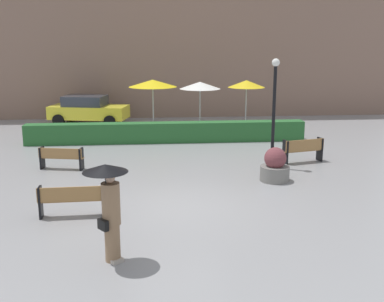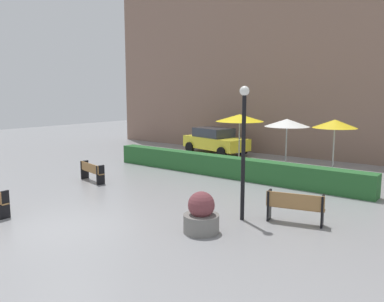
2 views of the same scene
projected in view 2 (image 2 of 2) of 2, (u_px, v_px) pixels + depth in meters
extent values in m
plane|color=gray|center=(64.00, 227.00, 10.98)|extent=(60.00, 60.00, 0.00)
cube|color=#9E7242|center=(93.00, 172.00, 16.55)|extent=(1.61, 0.58, 0.04)
cube|color=#9E7242|center=(89.00, 167.00, 16.43)|extent=(1.57, 0.37, 0.35)
cube|color=black|center=(85.00, 170.00, 17.10)|extent=(0.13, 0.36, 0.80)
cube|color=black|center=(100.00, 175.00, 15.99)|extent=(0.13, 0.36, 0.80)
cube|color=#9E7242|center=(295.00, 208.00, 11.28)|extent=(1.64, 0.65, 0.04)
cube|color=#9E7242|center=(295.00, 201.00, 11.11)|extent=(1.58, 0.43, 0.43)
cube|color=black|center=(269.00, 205.00, 11.57)|extent=(0.15, 0.37, 0.90)
cube|color=black|center=(323.00, 211.00, 10.97)|extent=(0.15, 0.37, 0.90)
cube|color=black|center=(4.00, 205.00, 11.68)|extent=(0.07, 0.33, 0.84)
cylinder|color=slate|center=(201.00, 223.00, 10.55)|extent=(0.96, 0.96, 0.50)
sphere|color=brown|center=(201.00, 205.00, 10.47)|extent=(0.72, 0.72, 0.72)
cylinder|color=black|center=(243.00, 159.00, 11.37)|extent=(0.12, 0.12, 3.65)
sphere|color=white|center=(245.00, 91.00, 11.08)|extent=(0.28, 0.28, 0.28)
cylinder|color=silver|center=(239.00, 143.00, 19.34)|extent=(0.06, 0.06, 2.50)
cone|color=yellow|center=(240.00, 118.00, 19.16)|extent=(2.34, 2.34, 0.35)
cylinder|color=silver|center=(286.00, 148.00, 18.15)|extent=(0.06, 0.06, 2.35)
cone|color=white|center=(287.00, 123.00, 17.98)|extent=(2.04, 2.04, 0.35)
cylinder|color=silver|center=(333.00, 153.00, 16.51)|extent=(0.06, 0.06, 2.44)
cone|color=yellow|center=(335.00, 124.00, 16.33)|extent=(1.82, 1.82, 0.35)
cube|color=#28602D|center=(226.00, 167.00, 17.50)|extent=(12.61, 0.70, 0.90)
cube|color=#846656|center=(300.00, 58.00, 22.62)|extent=(28.00, 1.20, 11.32)
cube|color=yellow|center=(216.00, 143.00, 24.00)|extent=(4.47, 2.60, 0.70)
cube|color=#333842|center=(214.00, 132.00, 24.06)|extent=(2.49, 2.04, 0.55)
cylinder|color=black|center=(243.00, 150.00, 23.53)|extent=(0.67, 0.35, 0.64)
cylinder|color=black|center=(222.00, 153.00, 22.42)|extent=(0.67, 0.35, 0.64)
cylinder|color=black|center=(210.00, 145.00, 25.69)|extent=(0.67, 0.35, 0.64)
cylinder|color=black|center=(190.00, 147.00, 24.58)|extent=(0.67, 0.35, 0.64)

